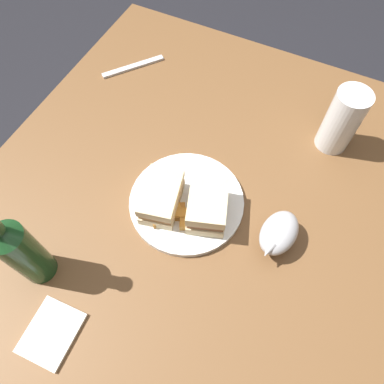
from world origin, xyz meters
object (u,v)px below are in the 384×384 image
object	(u,v)px
plate	(187,202)
sandwich_half_left	(161,197)
sandwich_half_right	(207,206)
gravy_boat	(279,233)
pint_glass	(340,124)
cider_bottle	(21,251)
fork	(133,67)
napkin	(51,333)

from	to	relation	value
plate	sandwich_half_left	xyz separation A→B (m)	(-0.03, 0.04, 0.04)
sandwich_half_right	gravy_boat	world-z (taller)	sandwich_half_right
pint_glass	cider_bottle	world-z (taller)	cider_bottle
cider_bottle	fork	xyz separation A→B (m)	(0.59, 0.13, -0.10)
sandwich_half_left	gravy_boat	size ratio (longest dim) A/B	1.07
cider_bottle	fork	distance (m)	0.61
napkin	cider_bottle	bearing A→B (deg)	45.46
plate	fork	world-z (taller)	plate
gravy_boat	cider_bottle	bearing A→B (deg)	123.05
sandwich_half_left	napkin	size ratio (longest dim) A/B	1.20
gravy_boat	pint_glass	bearing A→B (deg)	-6.76
napkin	sandwich_half_left	bearing A→B (deg)	-10.68
sandwich_half_left	napkin	world-z (taller)	sandwich_half_left
sandwich_half_right	cider_bottle	xyz separation A→B (m)	(-0.26, 0.25, 0.06)
sandwich_half_right	gravy_boat	distance (m)	0.15
plate	sandwich_half_left	bearing A→B (deg)	124.90
napkin	gravy_boat	bearing A→B (deg)	-41.26
gravy_boat	fork	distance (m)	0.62
pint_glass	fork	distance (m)	0.58
sandwich_half_left	sandwich_half_right	world-z (taller)	sandwich_half_right
fork	cider_bottle	bearing A→B (deg)	51.42
sandwich_half_right	cider_bottle	bearing A→B (deg)	135.38
plate	cider_bottle	xyz separation A→B (m)	(-0.26, 0.20, 0.10)
sandwich_half_left	cider_bottle	xyz separation A→B (m)	(-0.23, 0.16, 0.06)
sandwich_half_left	cider_bottle	size ratio (longest dim) A/B	0.50
sandwich_half_left	gravy_boat	distance (m)	0.25
plate	pint_glass	size ratio (longest dim) A/B	1.55
sandwich_half_left	fork	world-z (taller)	sandwich_half_left
pint_glass	napkin	distance (m)	0.75
sandwich_half_left	napkin	distance (m)	0.33
plate	sandwich_half_right	size ratio (longest dim) A/B	1.94
plate	gravy_boat	distance (m)	0.21
sandwich_half_left	gravy_boat	xyz separation A→B (m)	(0.03, -0.25, -0.00)
cider_bottle	fork	bearing A→B (deg)	12.34
cider_bottle	fork	world-z (taller)	cider_bottle
plate	pint_glass	world-z (taller)	pint_glass
pint_glass	cider_bottle	distance (m)	0.72
sandwich_half_right	napkin	bearing A→B (deg)	155.49
sandwich_half_right	fork	world-z (taller)	sandwich_half_right
sandwich_half_left	fork	size ratio (longest dim) A/B	0.73
sandwich_half_right	gravy_boat	bearing A→B (deg)	-86.66
pint_glass	napkin	bearing A→B (deg)	152.21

